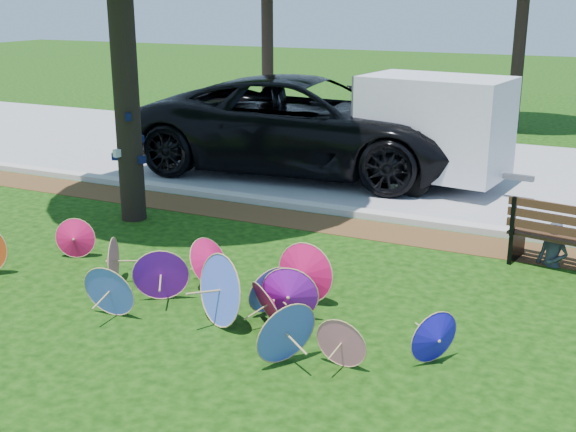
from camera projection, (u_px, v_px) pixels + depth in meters
name	position (u px, v px, depth m)	size (l,w,h in m)	color
ground	(181.00, 324.00, 8.82)	(90.00, 90.00, 0.00)	black
mulch_strip	(323.00, 223.00, 12.70)	(90.00, 1.00, 0.01)	#472D16
curb	(338.00, 210.00, 13.29)	(90.00, 0.30, 0.12)	#B7B5AD
street	(403.00, 167.00, 16.89)	(90.00, 8.00, 0.01)	gray
parasol_pile	(206.00, 283.00, 9.10)	(7.17, 2.37, 0.92)	#4966EC
black_van	(308.00, 125.00, 16.18)	(3.54, 7.67, 2.13)	black
cargo_trailer	(435.00, 126.00, 14.76)	(2.85, 1.81, 2.60)	silver
person_left	(556.00, 224.00, 10.54)	(0.48, 0.31, 1.31)	#323945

